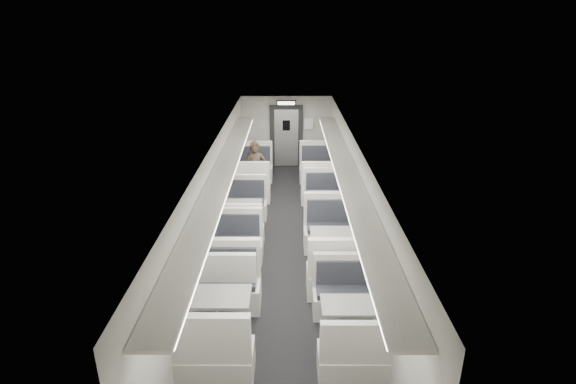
{
  "coord_description": "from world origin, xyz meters",
  "views": [
    {
      "loc": [
        0.07,
        -8.89,
        4.91
      ],
      "look_at": [
        0.06,
        0.58,
        1.15
      ],
      "focal_mm": 28.0,
      "sensor_mm": 36.0,
      "label": 1
    }
  ],
  "objects_px": {
    "booth_left_c": "(234,263)",
    "booth_left_d": "(221,316)",
    "exit_sign": "(286,103)",
    "booth_right_d": "(347,322)",
    "booth_left_a": "(252,177)",
    "passenger": "(256,171)",
    "booth_left_b": "(244,217)",
    "booth_right_a": "(320,178)",
    "booth_right_c": "(334,251)",
    "booth_right_b": "(325,208)",
    "vestibule_door": "(286,137)"
  },
  "relations": [
    {
      "from": "booth_right_c",
      "to": "booth_right_a",
      "type": "bearing_deg",
      "value": 90.0
    },
    {
      "from": "passenger",
      "to": "booth_right_c",
      "type": "bearing_deg",
      "value": -62.93
    },
    {
      "from": "booth_left_b",
      "to": "booth_right_d",
      "type": "xyz_separation_m",
      "value": [
        2.0,
        -3.97,
        -0.01
      ]
    },
    {
      "from": "exit_sign",
      "to": "booth_right_b",
      "type": "bearing_deg",
      "value": -75.98
    },
    {
      "from": "booth_left_d",
      "to": "booth_right_c",
      "type": "xyz_separation_m",
      "value": [
        2.0,
        2.13,
        0.01
      ]
    },
    {
      "from": "booth_left_c",
      "to": "passenger",
      "type": "distance_m",
      "value": 4.22
    },
    {
      "from": "passenger",
      "to": "booth_right_a",
      "type": "bearing_deg",
      "value": 19.71
    },
    {
      "from": "booth_left_b",
      "to": "passenger",
      "type": "bearing_deg",
      "value": 85.68
    },
    {
      "from": "exit_sign",
      "to": "booth_right_d",
      "type": "bearing_deg",
      "value": -83.28
    },
    {
      "from": "booth_right_d",
      "to": "booth_left_d",
      "type": "bearing_deg",
      "value": 177.83
    },
    {
      "from": "booth_left_b",
      "to": "passenger",
      "type": "xyz_separation_m",
      "value": [
        0.15,
        2.03,
        0.47
      ]
    },
    {
      "from": "booth_left_b",
      "to": "booth_right_b",
      "type": "height_order",
      "value": "booth_right_b"
    },
    {
      "from": "booth_right_b",
      "to": "vestibule_door",
      "type": "height_order",
      "value": "vestibule_door"
    },
    {
      "from": "booth_left_b",
      "to": "passenger",
      "type": "relative_size",
      "value": 1.24
    },
    {
      "from": "exit_sign",
      "to": "passenger",
      "type": "bearing_deg",
      "value": -108.83
    },
    {
      "from": "booth_right_d",
      "to": "exit_sign",
      "type": "height_order",
      "value": "exit_sign"
    },
    {
      "from": "booth_left_b",
      "to": "booth_left_a",
      "type": "bearing_deg",
      "value": 90.0
    },
    {
      "from": "passenger",
      "to": "exit_sign",
      "type": "distance_m",
      "value": 2.99
    },
    {
      "from": "booth_left_a",
      "to": "passenger",
      "type": "height_order",
      "value": "passenger"
    },
    {
      "from": "booth_left_d",
      "to": "booth_left_c",
      "type": "bearing_deg",
      "value": 90.0
    },
    {
      "from": "booth_right_b",
      "to": "booth_left_c",
      "type": "bearing_deg",
      "value": -126.82
    },
    {
      "from": "booth_left_a",
      "to": "booth_right_c",
      "type": "distance_m",
      "value": 4.92
    },
    {
      "from": "booth_left_d",
      "to": "booth_left_b",
      "type": "bearing_deg",
      "value": 90.0
    },
    {
      "from": "booth_right_c",
      "to": "exit_sign",
      "type": "height_order",
      "value": "exit_sign"
    },
    {
      "from": "booth_left_a",
      "to": "booth_left_b",
      "type": "xyz_separation_m",
      "value": [
        0.0,
        -2.73,
        -0.04
      ]
    },
    {
      "from": "booth_right_d",
      "to": "booth_right_b",
      "type": "bearing_deg",
      "value": 90.0
    },
    {
      "from": "booth_left_c",
      "to": "booth_left_b",
      "type": "bearing_deg",
      "value": 90.0
    },
    {
      "from": "booth_left_b",
      "to": "booth_left_c",
      "type": "relative_size",
      "value": 0.98
    },
    {
      "from": "booth_right_d",
      "to": "exit_sign",
      "type": "distance_m",
      "value": 8.75
    },
    {
      "from": "booth_right_c",
      "to": "booth_right_d",
      "type": "xyz_separation_m",
      "value": [
        0.0,
        -2.21,
        -0.06
      ]
    },
    {
      "from": "booth_right_b",
      "to": "vestibule_door",
      "type": "distance_m",
      "value": 4.65
    },
    {
      "from": "booth_right_c",
      "to": "vestibule_door",
      "type": "distance_m",
      "value": 6.86
    },
    {
      "from": "passenger",
      "to": "exit_sign",
      "type": "bearing_deg",
      "value": 72.26
    },
    {
      "from": "booth_left_a",
      "to": "booth_right_c",
      "type": "height_order",
      "value": "booth_right_c"
    },
    {
      "from": "booth_right_a",
      "to": "passenger",
      "type": "bearing_deg",
      "value": -161.38
    },
    {
      "from": "booth_left_c",
      "to": "booth_left_d",
      "type": "distance_m",
      "value": 1.73
    },
    {
      "from": "booth_right_a",
      "to": "booth_right_b",
      "type": "bearing_deg",
      "value": -90.0
    },
    {
      "from": "booth_right_b",
      "to": "booth_left_d",
      "type": "bearing_deg",
      "value": -114.43
    },
    {
      "from": "booth_right_a",
      "to": "booth_right_d",
      "type": "height_order",
      "value": "booth_right_a"
    },
    {
      "from": "booth_right_c",
      "to": "exit_sign",
      "type": "distance_m",
      "value": 6.62
    },
    {
      "from": "booth_left_c",
      "to": "booth_left_a",
      "type": "bearing_deg",
      "value": 90.0
    },
    {
      "from": "booth_left_b",
      "to": "exit_sign",
      "type": "xyz_separation_m",
      "value": [
        1.0,
        4.51,
        1.91
      ]
    },
    {
      "from": "booth_right_c",
      "to": "vestibule_door",
      "type": "xyz_separation_m",
      "value": [
        -1.0,
        6.76,
        0.62
      ]
    },
    {
      "from": "booth_left_a",
      "to": "passenger",
      "type": "relative_size",
      "value": 1.35
    },
    {
      "from": "booth_right_a",
      "to": "exit_sign",
      "type": "relative_size",
      "value": 3.77
    },
    {
      "from": "booth_left_b",
      "to": "booth_left_d",
      "type": "distance_m",
      "value": 3.9
    },
    {
      "from": "booth_right_a",
      "to": "booth_right_d",
      "type": "bearing_deg",
      "value": -90.0
    },
    {
      "from": "booth_left_a",
      "to": "booth_right_b",
      "type": "relative_size",
      "value": 1.08
    },
    {
      "from": "booth_right_b",
      "to": "booth_right_d",
      "type": "height_order",
      "value": "booth_right_b"
    },
    {
      "from": "booth_left_a",
      "to": "booth_right_d",
      "type": "xyz_separation_m",
      "value": [
        2.0,
        -6.7,
        -0.04
      ]
    }
  ]
}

